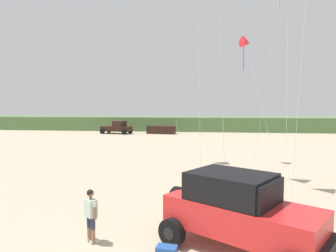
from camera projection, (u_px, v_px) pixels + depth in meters
dune_ridge at (216, 124)px, 53.77m from camera, size 90.00×9.09×2.35m
jeep at (239, 210)px, 8.80m from camera, size 4.95×4.33×2.26m
person_watching at (91, 213)px, 9.36m from camera, size 0.51×0.46×1.67m
distant_pickup at (117, 128)px, 46.85m from camera, size 4.87×3.15×1.98m
distant_sedan at (161, 130)px, 46.82m from camera, size 4.41×2.31×1.20m
kite_orange_streamer at (246, 43)px, 22.41m from camera, size 2.21×4.37×9.42m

